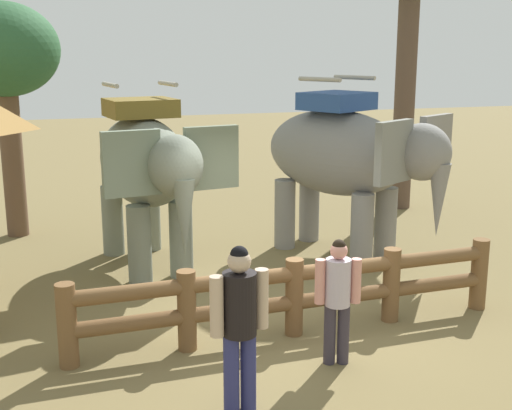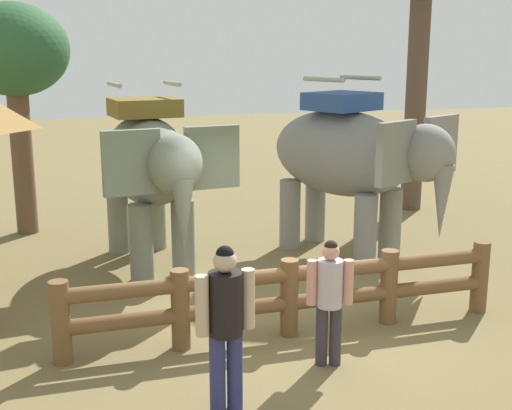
{
  "view_description": "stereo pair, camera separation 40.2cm",
  "coord_description": "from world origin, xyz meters",
  "px_view_note": "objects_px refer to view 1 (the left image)",
  "views": [
    {
      "loc": [
        -2.99,
        -8.11,
        3.75
      ],
      "look_at": [
        0.0,
        1.53,
        1.4
      ],
      "focal_mm": 47.47,
      "sensor_mm": 36.0,
      "label": 1
    },
    {
      "loc": [
        -2.6,
        -8.22,
        3.75
      ],
      "look_at": [
        0.0,
        1.53,
        1.4
      ],
      "focal_mm": 47.47,
      "sensor_mm": 36.0,
      "label": 2
    }
  ],
  "objects_px": {
    "elephant_near_left": "(147,167)",
    "tree_far_left": "(4,57)",
    "log_fence": "(294,292)",
    "elephant_center": "(346,158)",
    "tourist_woman_in_black": "(240,318)",
    "tourist_man_in_blue": "(338,293)"
  },
  "relations": [
    {
      "from": "elephant_near_left",
      "to": "tree_far_left",
      "type": "height_order",
      "value": "tree_far_left"
    },
    {
      "from": "log_fence",
      "to": "elephant_center",
      "type": "xyz_separation_m",
      "value": [
        2.11,
        3.05,
        1.23
      ]
    },
    {
      "from": "log_fence",
      "to": "elephant_near_left",
      "type": "bearing_deg",
      "value": 112.95
    },
    {
      "from": "elephant_near_left",
      "to": "tourist_woman_in_black",
      "type": "relative_size",
      "value": 2.08
    },
    {
      "from": "elephant_center",
      "to": "tourist_man_in_blue",
      "type": "distance_m",
      "value": 4.53
    },
    {
      "from": "elephant_near_left",
      "to": "tourist_woman_in_black",
      "type": "xyz_separation_m",
      "value": [
        0.19,
        -5.05,
        -0.74
      ]
    },
    {
      "from": "tourist_woman_in_black",
      "to": "tourist_man_in_blue",
      "type": "bearing_deg",
      "value": 27.38
    },
    {
      "from": "elephant_center",
      "to": "tree_far_left",
      "type": "xyz_separation_m",
      "value": [
        -5.8,
        3.28,
        1.75
      ]
    },
    {
      "from": "elephant_center",
      "to": "tourist_man_in_blue",
      "type": "height_order",
      "value": "elephant_center"
    },
    {
      "from": "elephant_center",
      "to": "tree_far_left",
      "type": "relative_size",
      "value": 0.82
    },
    {
      "from": "elephant_center",
      "to": "tourist_woman_in_black",
      "type": "xyz_separation_m",
      "value": [
        -3.34,
        -4.74,
        -0.78
      ]
    },
    {
      "from": "log_fence",
      "to": "elephant_center",
      "type": "bearing_deg",
      "value": 55.28
    },
    {
      "from": "elephant_center",
      "to": "tree_far_left",
      "type": "distance_m",
      "value": 6.89
    },
    {
      "from": "tourist_woman_in_black",
      "to": "elephant_center",
      "type": "bearing_deg",
      "value": 54.78
    },
    {
      "from": "tourist_man_in_blue",
      "to": "tree_far_left",
      "type": "bearing_deg",
      "value": 118.06
    },
    {
      "from": "elephant_center",
      "to": "tourist_man_in_blue",
      "type": "bearing_deg",
      "value": -115.63
    },
    {
      "from": "tourist_man_in_blue",
      "to": "tree_far_left",
      "type": "xyz_separation_m",
      "value": [
        -3.88,
        7.28,
        2.68
      ]
    },
    {
      "from": "log_fence",
      "to": "tourist_man_in_blue",
      "type": "bearing_deg",
      "value": -78.58
    },
    {
      "from": "tourist_woman_in_black",
      "to": "tree_far_left",
      "type": "xyz_separation_m",
      "value": [
        -2.45,
        8.01,
        2.53
      ]
    },
    {
      "from": "tourist_man_in_blue",
      "to": "tourist_woman_in_black",
      "type": "bearing_deg",
      "value": -152.62
    },
    {
      "from": "elephant_near_left",
      "to": "tourist_man_in_blue",
      "type": "height_order",
      "value": "elephant_near_left"
    },
    {
      "from": "elephant_near_left",
      "to": "tourist_man_in_blue",
      "type": "xyz_separation_m",
      "value": [
        1.61,
        -4.31,
        -0.89
      ]
    }
  ]
}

